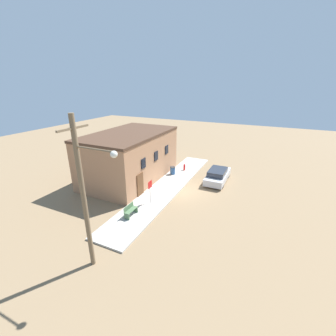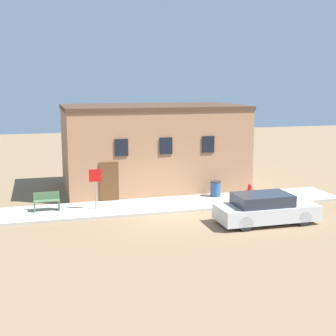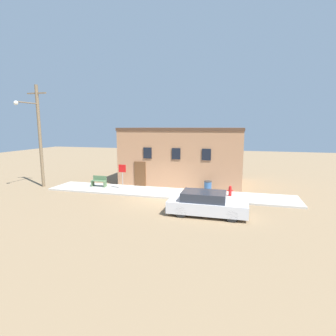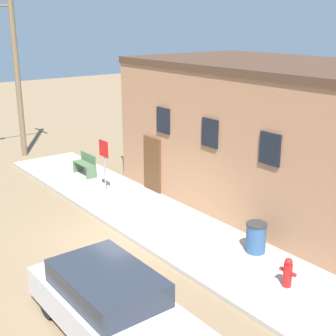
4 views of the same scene
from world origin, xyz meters
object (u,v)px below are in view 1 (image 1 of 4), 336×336
object	(u,v)px
utility_pole	(85,193)
parked_car	(218,175)
bench	(130,210)
trash_bin	(173,170)
fire_hydrant	(184,167)
stop_sign	(150,188)

from	to	relation	value
utility_pole	parked_car	distance (m)	15.33
bench	parked_car	xyz separation A→B (m)	(9.49, -4.44, 0.10)
bench	utility_pole	distance (m)	6.38
trash_bin	utility_pole	bearing A→B (deg)	-174.41
bench	utility_pole	world-z (taller)	utility_pole
fire_hydrant	trash_bin	world-z (taller)	trash_bin
utility_pole	trash_bin	bearing A→B (deg)	5.59
fire_hydrant	bench	size ratio (longest dim) A/B	0.61
parked_car	trash_bin	bearing A→B (deg)	95.59
fire_hydrant	parked_car	distance (m)	4.35
fire_hydrant	stop_sign	bearing A→B (deg)	-178.87
parked_car	bench	bearing A→B (deg)	154.94
fire_hydrant	stop_sign	xyz separation A→B (m)	(-8.36, -0.16, 1.01)
fire_hydrant	bench	world-z (taller)	bench
fire_hydrant	trash_bin	bearing A→B (deg)	156.42
fire_hydrant	parked_car	bearing A→B (deg)	-106.16
fire_hydrant	trash_bin	xyz separation A→B (m)	(-1.69, 0.74, 0.05)
stop_sign	parked_car	distance (m)	8.24
stop_sign	bench	xyz separation A→B (m)	(-2.34, 0.42, -0.96)
stop_sign	utility_pole	xyz separation A→B (m)	(-7.25, -0.46, 3.02)
trash_bin	parked_car	distance (m)	4.94
bench	trash_bin	xyz separation A→B (m)	(9.01, 0.48, 0.00)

